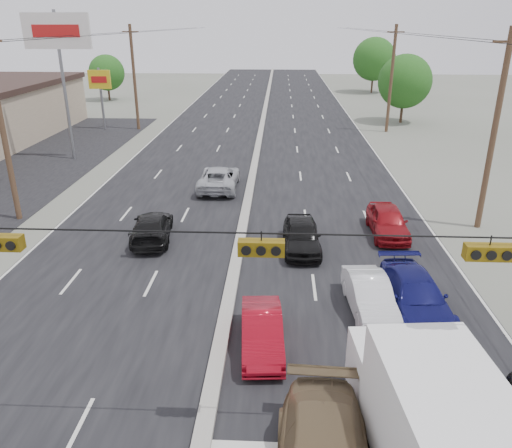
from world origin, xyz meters
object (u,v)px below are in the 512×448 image
object	(u,v)px
utility_pole_left_c	(134,77)
queue_car_e	(388,222)
queue_car_b	(369,296)
pole_sign_far	(100,85)
utility_pole_right_b	(494,132)
red_sedan	(262,332)
utility_pole_left_b	(2,127)
tree_right_mid	(405,81)
box_truck	(432,429)
tree_right_far	(374,59)
queue_car_d	(415,296)
oncoming_far	(219,178)
oncoming_near	(152,227)
utility_pole_right_c	(391,79)
queue_car_a	(302,235)
pole_sign_billboard	(58,41)
tree_left_far	(107,73)

from	to	relation	value
utility_pole_left_c	queue_car_e	distance (m)	33.31
queue_car_b	pole_sign_far	bearing A→B (deg)	117.74
utility_pole_right_b	red_sedan	size ratio (longest dim) A/B	2.62
utility_pole_left_b	tree_right_mid	world-z (taller)	utility_pole_left_b
box_truck	pole_sign_far	bearing A→B (deg)	112.43
utility_pole_left_b	tree_right_far	xyz separation A→B (m)	(28.50, 55.00, -0.15)
queue_car_d	queue_car_e	xyz separation A→B (m)	(0.44, 7.42, 0.02)
utility_pole_left_c	utility_pole_right_b	distance (m)	35.36
box_truck	oncoming_far	world-z (taller)	box_truck
oncoming_far	red_sedan	bearing A→B (deg)	101.11
oncoming_near	pole_sign_far	bearing A→B (deg)	-74.70
utility_pole_right_c	queue_car_a	world-z (taller)	utility_pole_right_c
pole_sign_billboard	box_truck	xyz separation A→B (m)	(19.87, -29.38, -7.14)
queue_car_e	oncoming_far	world-z (taller)	queue_car_e
oncoming_far	queue_car_d	bearing A→B (deg)	121.47
queue_car_d	utility_pole_left_b	bearing A→B (deg)	152.36
queue_car_b	oncoming_near	distance (m)	11.60
queue_car_b	queue_car_e	bearing A→B (deg)	69.57
utility_pole_right_b	pole_sign_far	distance (m)	37.92
pole_sign_billboard	tree_right_mid	bearing A→B (deg)	29.95
utility_pole_right_c	queue_car_d	world-z (taller)	utility_pole_right_c
queue_car_b	oncoming_near	world-z (taller)	queue_car_b
pole_sign_far	queue_car_a	size ratio (longest dim) A/B	1.40
red_sedan	utility_pole_right_c	bearing A→B (deg)	68.89
box_truck	utility_pole_left_c	bearing A→B (deg)	108.47
utility_pole_left_b	queue_car_b	xyz separation A→B (m)	(17.82, -8.77, -4.44)
tree_right_mid	tree_right_far	world-z (taller)	tree_right_far
utility_pole_left_b	tree_right_far	distance (m)	61.95
utility_pole_left_c	oncoming_near	distance (m)	28.97
queue_car_d	tree_right_far	bearing A→B (deg)	78.47
queue_car_b	queue_car_d	distance (m)	1.68
queue_car_a	oncoming_far	world-z (taller)	oncoming_far
utility_pole_right_c	pole_sign_far	world-z (taller)	utility_pole_right_c
utility_pole_right_b	queue_car_a	xyz separation A→B (m)	(-9.50, -3.31, -4.38)
utility_pole_left_b	box_truck	xyz separation A→B (m)	(17.87, -16.38, -3.38)
utility_pole_left_c	tree_left_far	world-z (taller)	utility_pole_left_c
box_truck	oncoming_near	world-z (taller)	box_truck
queue_car_a	oncoming_far	distance (m)	10.47
utility_pole_right_c	queue_car_b	distance (m)	34.81
oncoming_near	oncoming_far	distance (m)	8.67
queue_car_d	oncoming_far	size ratio (longest dim) A/B	0.94
utility_pole_left_c	pole_sign_billboard	world-z (taller)	pole_sign_billboard
tree_right_far	box_truck	bearing A→B (deg)	-98.47
tree_left_far	queue_car_d	world-z (taller)	tree_left_far
utility_pole_left_c	pole_sign_far	world-z (taller)	utility_pole_left_c
oncoming_far	utility_pole_right_c	bearing A→B (deg)	-127.44
queue_car_e	oncoming_near	world-z (taller)	queue_car_e
tree_left_far	red_sedan	world-z (taller)	tree_left_far
box_truck	queue_car_a	world-z (taller)	box_truck
utility_pole_left_b	queue_car_e	distance (m)	20.46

